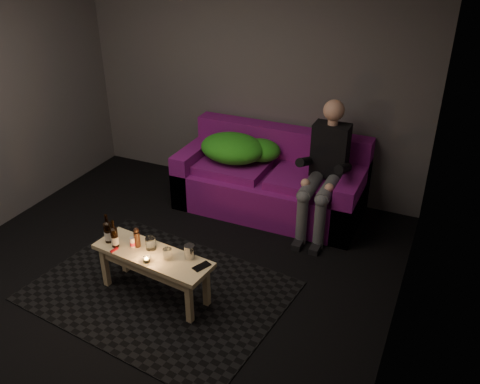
{
  "coord_description": "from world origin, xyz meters",
  "views": [
    {
      "loc": [
        2.16,
        -2.82,
        2.84
      ],
      "look_at": [
        0.42,
        1.04,
        0.57
      ],
      "focal_mm": 38.0,
      "sensor_mm": 36.0,
      "label": 1
    }
  ],
  "objects_px": {
    "beer_bottle_a": "(108,232)",
    "steel_cup": "(190,252)",
    "sofa": "(271,182)",
    "coffee_table": "(153,261)",
    "beer_bottle_b": "(114,237)",
    "person": "(325,167)"
  },
  "relations": [
    {
      "from": "steel_cup",
      "to": "coffee_table",
      "type": "bearing_deg",
      "value": -165.46
    },
    {
      "from": "sofa",
      "to": "beer_bottle_b",
      "type": "height_order",
      "value": "sofa"
    },
    {
      "from": "coffee_table",
      "to": "steel_cup",
      "type": "xyz_separation_m",
      "value": [
        0.31,
        0.08,
        0.13
      ]
    },
    {
      "from": "beer_bottle_b",
      "to": "steel_cup",
      "type": "xyz_separation_m",
      "value": [
        0.65,
        0.11,
        -0.03
      ]
    },
    {
      "from": "person",
      "to": "beer_bottle_b",
      "type": "xyz_separation_m",
      "value": [
        -1.3,
        -1.69,
        -0.17
      ]
    },
    {
      "from": "person",
      "to": "beer_bottle_a",
      "type": "xyz_separation_m",
      "value": [
        -1.4,
        -1.65,
        -0.16
      ]
    },
    {
      "from": "sofa",
      "to": "beer_bottle_b",
      "type": "relative_size",
      "value": 8.01
    },
    {
      "from": "person",
      "to": "steel_cup",
      "type": "height_order",
      "value": "person"
    },
    {
      "from": "beer_bottle_a",
      "to": "steel_cup",
      "type": "relative_size",
      "value": 2.26
    },
    {
      "from": "beer_bottle_b",
      "to": "steel_cup",
      "type": "relative_size",
      "value": 2.13
    },
    {
      "from": "coffee_table",
      "to": "beer_bottle_b",
      "type": "bearing_deg",
      "value": -174.56
    },
    {
      "from": "coffee_table",
      "to": "beer_bottle_b",
      "type": "height_order",
      "value": "beer_bottle_b"
    },
    {
      "from": "sofa",
      "to": "steel_cup",
      "type": "xyz_separation_m",
      "value": [
        -0.04,
        -1.74,
        0.18
      ]
    },
    {
      "from": "coffee_table",
      "to": "sofa",
      "type": "bearing_deg",
      "value": 79.13
    },
    {
      "from": "beer_bottle_b",
      "to": "person",
      "type": "bearing_deg",
      "value": 52.28
    },
    {
      "from": "beer_bottle_a",
      "to": "person",
      "type": "bearing_deg",
      "value": 49.79
    },
    {
      "from": "sofa",
      "to": "steel_cup",
      "type": "height_order",
      "value": "sofa"
    },
    {
      "from": "beer_bottle_a",
      "to": "beer_bottle_b",
      "type": "xyz_separation_m",
      "value": [
        0.09,
        -0.03,
        -0.01
      ]
    },
    {
      "from": "sofa",
      "to": "beer_bottle_a",
      "type": "height_order",
      "value": "sofa"
    },
    {
      "from": "steel_cup",
      "to": "person",
      "type": "bearing_deg",
      "value": 67.34
    },
    {
      "from": "beer_bottle_a",
      "to": "steel_cup",
      "type": "distance_m",
      "value": 0.74
    },
    {
      "from": "coffee_table",
      "to": "steel_cup",
      "type": "relative_size",
      "value": 9.27
    }
  ]
}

